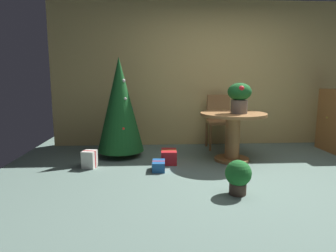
% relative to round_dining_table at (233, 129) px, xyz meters
% --- Properties ---
extents(ground_plane, '(6.60, 6.60, 0.00)m').
position_rel_round_dining_table_xyz_m(ground_plane, '(0.02, -1.01, -0.48)').
color(ground_plane, slate).
extents(back_wall_panel, '(6.00, 0.10, 2.60)m').
position_rel_round_dining_table_xyz_m(back_wall_panel, '(0.02, 1.19, 0.82)').
color(back_wall_panel, tan).
rests_on(back_wall_panel, ground_plane).
extents(round_dining_table, '(0.96, 0.96, 0.72)m').
position_rel_round_dining_table_xyz_m(round_dining_table, '(0.00, 0.00, 0.00)').
color(round_dining_table, '#9E6B3D').
rests_on(round_dining_table, ground_plane).
extents(flower_vase, '(0.34, 0.34, 0.44)m').
position_rel_round_dining_table_xyz_m(flower_vase, '(0.06, -0.07, 0.50)').
color(flower_vase, '#665B51').
rests_on(flower_vase, round_dining_table).
extents(wooden_chair_far, '(0.45, 0.38, 0.94)m').
position_rel_round_dining_table_xyz_m(wooden_chair_far, '(0.00, 0.86, 0.05)').
color(wooden_chair_far, '#9E6B3D').
rests_on(wooden_chair_far, ground_plane).
extents(holiday_tree, '(0.73, 0.73, 1.55)m').
position_rel_round_dining_table_xyz_m(holiday_tree, '(-1.69, 0.36, 0.34)').
color(holiday_tree, brown).
rests_on(holiday_tree, ground_plane).
extents(gift_box_blue, '(0.18, 0.27, 0.13)m').
position_rel_round_dining_table_xyz_m(gift_box_blue, '(-1.12, -0.42, -0.42)').
color(gift_box_blue, '#1E569E').
rests_on(gift_box_blue, ground_plane).
extents(gift_box_red, '(0.24, 0.31, 0.20)m').
position_rel_round_dining_table_xyz_m(gift_box_red, '(-0.96, -0.08, -0.38)').
color(gift_box_red, red).
rests_on(gift_box_red, ground_plane).
extents(gift_box_cream, '(0.20, 0.21, 0.24)m').
position_rel_round_dining_table_xyz_m(gift_box_cream, '(-2.07, -0.23, -0.36)').
color(gift_box_cream, silver).
rests_on(gift_box_cream, ground_plane).
extents(potted_plant, '(0.28, 0.28, 0.37)m').
position_rel_round_dining_table_xyz_m(potted_plant, '(-0.30, -1.28, -0.27)').
color(potted_plant, '#4C382D').
rests_on(potted_plant, ground_plane).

